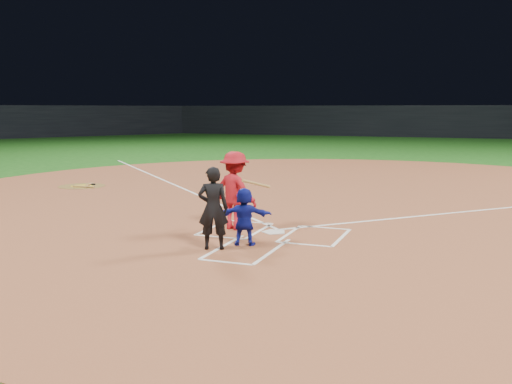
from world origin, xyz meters
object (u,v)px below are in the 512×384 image
(on_deck_circle, at_px, (82,186))
(home_plate, at_px, (274,232))
(catcher, at_px, (244,216))
(umpire, at_px, (213,208))
(batter_at_plate, at_px, (235,191))

(on_deck_circle, bearing_deg, home_plate, -28.27)
(on_deck_circle, distance_m, catcher, 11.13)
(home_plate, relative_size, umpire, 0.35)
(on_deck_circle, relative_size, umpire, 1.00)
(on_deck_circle, height_order, catcher, catcher)
(home_plate, xyz_separation_m, umpire, (-0.65, -1.94, 0.84))
(home_plate, bearing_deg, batter_at_plate, -1.08)
(on_deck_circle, bearing_deg, catcher, -35.05)
(catcher, bearing_deg, umpire, 36.52)
(home_plate, height_order, catcher, catcher)
(home_plate, height_order, on_deck_circle, home_plate)
(catcher, bearing_deg, batter_at_plate, -73.48)
(batter_at_plate, bearing_deg, umpire, -79.93)
(on_deck_circle, xyz_separation_m, catcher, (9.10, -6.38, 0.61))
(home_plate, xyz_separation_m, batter_at_plate, (-0.99, 0.02, 0.92))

